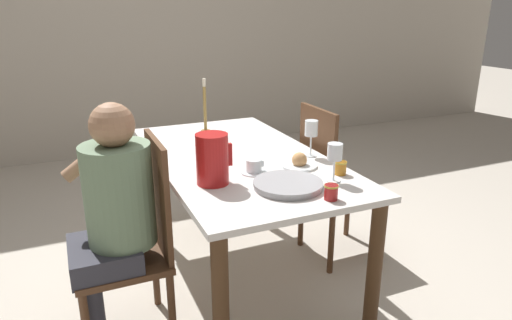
% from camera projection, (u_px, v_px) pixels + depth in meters
% --- Properties ---
extents(ground_plane, '(20.00, 20.00, 0.00)m').
position_uv_depth(ground_plane, '(240.00, 275.00, 2.75)').
color(ground_plane, beige).
extents(wall_back, '(10.00, 0.06, 2.60)m').
position_uv_depth(wall_back, '(140.00, 31.00, 4.76)').
color(wall_back, beige).
rests_on(wall_back, ground_plane).
extents(dining_table, '(0.87, 1.63, 0.76)m').
position_uv_depth(dining_table, '(238.00, 174.00, 2.54)').
color(dining_table, silver).
rests_on(dining_table, ground_plane).
extents(chair_person_side, '(0.42, 0.42, 0.98)m').
position_uv_depth(chair_person_side, '(137.00, 240.00, 2.13)').
color(chair_person_side, '#51331E').
rests_on(chair_person_side, ground_plane).
extents(chair_opposite, '(0.42, 0.42, 0.98)m').
position_uv_depth(chair_opposite, '(332.00, 183.00, 2.82)').
color(chair_opposite, '#51331E').
rests_on(chair_opposite, ground_plane).
extents(person_seated, '(0.39, 0.41, 1.16)m').
position_uv_depth(person_seated, '(113.00, 210.00, 2.00)').
color(person_seated, '#33333D').
rests_on(person_seated, ground_plane).
extents(red_pitcher, '(0.17, 0.15, 0.24)m').
position_uv_depth(red_pitcher, '(212.00, 159.00, 2.08)').
color(red_pitcher, red).
rests_on(red_pitcher, dining_table).
extents(wine_glass_water, '(0.07, 0.07, 0.20)m').
position_uv_depth(wine_glass_water, '(311.00, 130.00, 2.46)').
color(wine_glass_water, white).
rests_on(wine_glass_water, dining_table).
extents(wine_glass_juice, '(0.07, 0.07, 0.18)m').
position_uv_depth(wine_glass_juice, '(335.00, 154.00, 2.10)').
color(wine_glass_juice, white).
rests_on(wine_glass_juice, dining_table).
extents(teacup_near_person, '(0.13, 0.13, 0.07)m').
position_uv_depth(teacup_near_person, '(254.00, 167.00, 2.24)').
color(teacup_near_person, silver).
rests_on(teacup_near_person, dining_table).
extents(serving_tray, '(0.32, 0.32, 0.03)m').
position_uv_depth(serving_tray, '(288.00, 185.00, 2.06)').
color(serving_tray, '#9E9EA3').
rests_on(serving_tray, dining_table).
extents(bread_plate, '(0.18, 0.18, 0.08)m').
position_uv_depth(bread_plate, '(299.00, 163.00, 2.33)').
color(bread_plate, silver).
rests_on(bread_plate, dining_table).
extents(jam_jar_amber, '(0.06, 0.06, 0.07)m').
position_uv_depth(jam_jar_amber, '(331.00, 191.00, 1.93)').
color(jam_jar_amber, '#A81E1E').
rests_on(jam_jar_amber, dining_table).
extents(jam_jar_red, '(0.06, 0.06, 0.07)m').
position_uv_depth(jam_jar_red, '(340.00, 167.00, 2.22)').
color(jam_jar_red, '#C67A1E').
rests_on(jam_jar_red, dining_table).
extents(candlestick_tall, '(0.06, 0.06, 0.35)m').
position_uv_depth(candlestick_tall, '(205.00, 111.00, 2.94)').
color(candlestick_tall, olive).
rests_on(candlestick_tall, dining_table).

